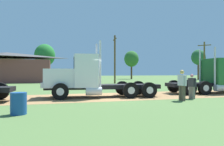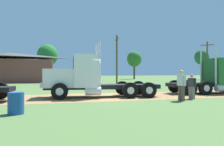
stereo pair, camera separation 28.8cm
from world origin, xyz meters
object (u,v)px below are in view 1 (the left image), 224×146
at_px(utility_pole_far, 204,61).
at_px(truck_near_left, 219,77).
at_px(visitor_standing_near, 182,84).
at_px(steel_barrel, 19,103).
at_px(utility_pole_near, 115,58).
at_px(truck_foreground_white, 85,78).
at_px(visitor_by_barrel, 192,86).
at_px(shed_building, 7,68).

bearing_deg(utility_pole_far, truck_near_left, -125.71).
bearing_deg(visitor_standing_near, steel_barrel, -167.46).
relative_size(visitor_standing_near, utility_pole_near, 0.25).
distance_m(truck_foreground_white, utility_pole_far, 29.95).
bearing_deg(steel_barrel, utility_pole_near, 64.49).
height_order(truck_foreground_white, utility_pole_near, utility_pole_near).
bearing_deg(truck_foreground_white, utility_pole_near, 67.15).
relative_size(steel_barrel, utility_pole_far, 0.12).
xyz_separation_m(truck_foreground_white, utility_pole_far, (23.83, 17.96, 2.46)).
bearing_deg(steel_barrel, visitor_standing_near, 12.54).
bearing_deg(truck_near_left, visitor_by_barrel, -148.40).
height_order(steel_barrel, shed_building, shed_building).
bearing_deg(visitor_standing_near, utility_pole_far, 48.87).
bearing_deg(utility_pole_far, shed_building, 167.12).
bearing_deg(visitor_standing_near, truck_foreground_white, 147.10).
relative_size(visitor_by_barrel, utility_pole_near, 0.21).
bearing_deg(steel_barrel, truck_near_left, 20.69).
relative_size(shed_building, utility_pole_far, 2.09).
relative_size(truck_near_left, visitor_by_barrel, 4.56).
distance_m(visitor_by_barrel, utility_pole_far, 27.21).
distance_m(steel_barrel, utility_pole_far, 36.06).
height_order(steel_barrel, utility_pole_far, utility_pole_far).
relative_size(visitor_by_barrel, utility_pole_far, 0.22).
relative_size(visitor_standing_near, shed_building, 0.12).
height_order(truck_near_left, utility_pole_near, utility_pole_near).
xyz_separation_m(visitor_by_barrel, utility_pole_far, (17.47, 20.65, 2.91)).
bearing_deg(truck_near_left, truck_foreground_white, -178.98).
distance_m(truck_foreground_white, steel_barrel, 6.42).
distance_m(truck_near_left, shed_building, 32.22).
height_order(visitor_by_barrel, steel_barrel, visitor_by_barrel).
distance_m(visitor_standing_near, utility_pole_far, 28.45).
height_order(visitor_by_barrel, utility_pole_far, utility_pole_far).
relative_size(steel_barrel, shed_building, 0.06).
relative_size(truck_foreground_white, steel_barrel, 9.16).
height_order(visitor_standing_near, steel_barrel, visitor_standing_near).
bearing_deg(truck_near_left, visitor_standing_near, -148.69).
xyz_separation_m(steel_barrel, utility_pole_far, (27.35, 23.27, 3.32)).
xyz_separation_m(truck_foreground_white, steel_barrel, (-3.51, -5.31, -0.86)).
xyz_separation_m(visitor_by_barrel, steel_barrel, (-9.88, -2.62, -0.41)).
xyz_separation_m(truck_near_left, utility_pole_near, (-3.67, 17.34, 2.60)).
xyz_separation_m(shed_building, utility_pole_far, (32.75, -7.49, 1.34)).
xyz_separation_m(visitor_standing_near, utility_pole_near, (2.19, 20.90, 2.90)).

